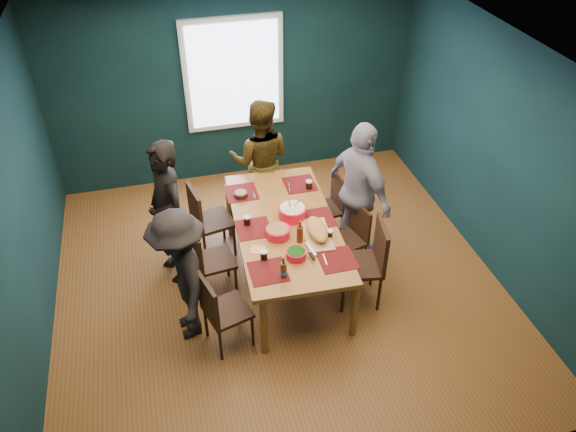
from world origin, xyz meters
name	(u,v)px	position (x,y,z in m)	size (l,w,h in m)	color
room	(272,172)	(0.00, 0.27, 1.37)	(5.01, 5.01, 2.71)	brown
dining_table	(286,229)	(0.10, 0.06, 0.74)	(1.18, 2.20, 0.82)	#A06030
chair_left_far	(205,216)	(-0.71, 0.75, 0.57)	(0.52, 0.52, 0.97)	black
chair_left_mid	(207,256)	(-0.78, 0.08, 0.53)	(0.45, 0.45, 0.91)	black
chair_left_near	(219,308)	(-0.78, -0.72, 0.54)	(0.51, 0.51, 0.92)	black
chair_right_far	(331,203)	(0.86, 0.74, 0.49)	(0.42, 0.42, 0.84)	black
chair_right_mid	(353,233)	(0.92, 0.11, 0.48)	(0.45, 0.45, 0.82)	black
chair_right_near	(369,258)	(0.89, -0.46, 0.59)	(0.53, 0.53, 1.02)	black
person_far_left	(168,213)	(-1.12, 0.51, 0.87)	(0.63, 0.42, 1.74)	black
person_back	(261,161)	(0.11, 1.39, 0.83)	(0.80, 0.63, 1.65)	black
person_right	(359,192)	(1.06, 0.35, 0.87)	(1.03, 0.43, 1.75)	white
person_near_left	(181,276)	(-1.09, -0.43, 0.76)	(0.99, 0.57, 1.53)	black
bowl_salad	(278,232)	(-0.03, -0.13, 0.88)	(0.26, 0.26, 0.11)	red
bowl_dumpling	(293,212)	(0.20, 0.16, 0.89)	(0.31, 0.31, 0.29)	red
bowl_herbs	(296,254)	(0.06, -0.51, 0.87)	(0.21, 0.21, 0.09)	red
cutting_board	(317,231)	(0.37, -0.23, 0.89)	(0.34, 0.69, 0.15)	tan
small_bowl	(241,194)	(-0.28, 0.68, 0.85)	(0.16, 0.16, 0.07)	black
beer_bottle_a	(284,270)	(-0.13, -0.75, 0.91)	(0.07, 0.07, 0.24)	#44200C
beer_bottle_b	(300,234)	(0.17, -0.27, 0.92)	(0.07, 0.07, 0.26)	#44200C
cola_glass_a	(264,255)	(-0.26, -0.45, 0.88)	(0.08, 0.08, 0.11)	black
cola_glass_b	(330,234)	(0.49, -0.29, 0.87)	(0.07, 0.07, 0.09)	black
cola_glass_c	(309,184)	(0.53, 0.65, 0.88)	(0.08, 0.08, 0.11)	black
cola_glass_d	(247,220)	(-0.31, 0.15, 0.88)	(0.08, 0.08, 0.11)	black
napkin_a	(314,216)	(0.44, 0.12, 0.82)	(0.14, 0.14, 0.00)	#FF8D6B
napkin_b	(257,250)	(-0.29, -0.29, 0.82)	(0.13, 0.13, 0.00)	#FF8D6B
napkin_c	(337,264)	(0.43, -0.70, 0.82)	(0.15, 0.15, 0.00)	#FF8D6B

